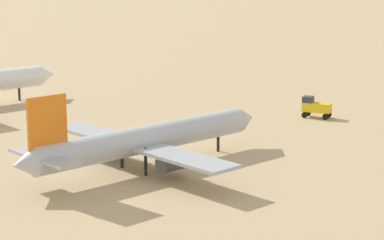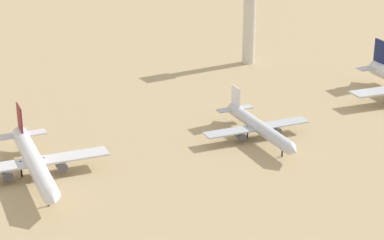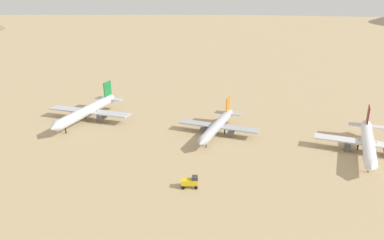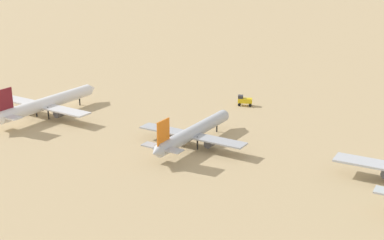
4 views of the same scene
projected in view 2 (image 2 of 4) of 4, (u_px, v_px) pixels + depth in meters
ground_plane at (46, 178)px, 178.97m from camera, size 1800.00×1800.00×0.00m
parked_jet_2 at (34, 162)px, 177.27m from camera, size 47.64×38.89×13.75m
parked_jet_3 at (259, 127)px, 201.74m from camera, size 39.84×32.49×11.49m
control_tower at (249, 19)px, 270.36m from camera, size 7.20×7.20×31.18m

